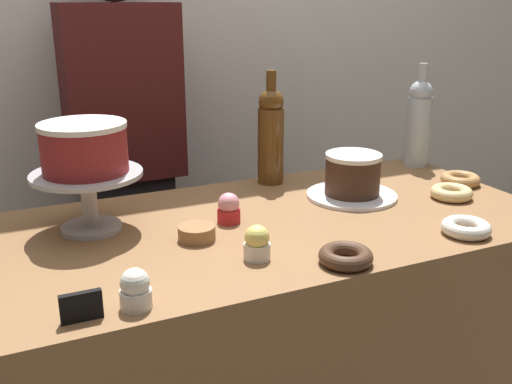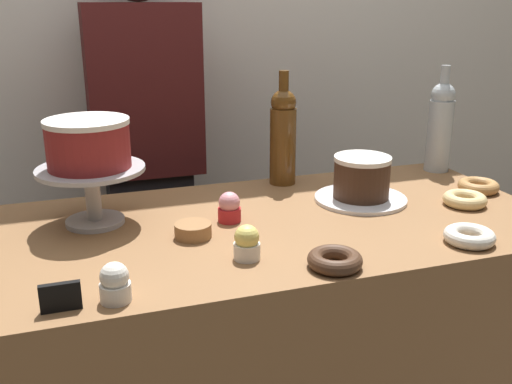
{
  "view_description": "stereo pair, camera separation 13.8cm",
  "coord_description": "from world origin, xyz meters",
  "px_view_note": "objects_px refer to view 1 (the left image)",
  "views": [
    {
      "loc": [
        -0.54,
        -1.19,
        1.41
      ],
      "look_at": [
        0.0,
        0.0,
        0.98
      ],
      "focal_mm": 41.02,
      "sensor_mm": 36.0,
      "label": 1
    },
    {
      "loc": [
        -0.42,
        -1.24,
        1.41
      ],
      "look_at": [
        0.0,
        0.0,
        0.98
      ],
      "focal_mm": 41.02,
      "sensor_mm": 36.0,
      "label": 2
    }
  ],
  "objects_px": {
    "barista_figure": "(127,177)",
    "cupcake_vanilla": "(135,290)",
    "cupcake_lemon": "(257,243)",
    "wine_bottle_amber": "(271,134)",
    "wine_bottle_clear": "(419,121)",
    "cupcake_strawberry": "(229,209)",
    "cookie_stack": "(197,233)",
    "price_sign_chalkboard": "(81,307)",
    "donut_maple": "(460,179)",
    "chocolate_round_cake": "(353,174)",
    "donut_glazed": "(451,193)",
    "white_layer_cake": "(84,148)",
    "cake_stand_pedestal": "(88,191)",
    "donut_chocolate": "(346,256)",
    "donut_sugar": "(466,228)"
  },
  "relations": [
    {
      "from": "price_sign_chalkboard",
      "to": "donut_maple",
      "type": "bearing_deg",
      "value": 15.92
    },
    {
      "from": "cupcake_vanilla",
      "to": "cupcake_lemon",
      "type": "height_order",
      "value": "same"
    },
    {
      "from": "price_sign_chalkboard",
      "to": "donut_chocolate",
      "type": "bearing_deg",
      "value": 0.58
    },
    {
      "from": "cake_stand_pedestal",
      "to": "donut_chocolate",
      "type": "xyz_separation_m",
      "value": [
        0.44,
        -0.4,
        -0.08
      ]
    },
    {
      "from": "donut_sugar",
      "to": "price_sign_chalkboard",
      "type": "relative_size",
      "value": 1.6
    },
    {
      "from": "wine_bottle_clear",
      "to": "cupcake_lemon",
      "type": "xyz_separation_m",
      "value": [
        -0.77,
        -0.44,
        -0.11
      ]
    },
    {
      "from": "cupcake_lemon",
      "to": "cookie_stack",
      "type": "relative_size",
      "value": 0.88
    },
    {
      "from": "cupcake_lemon",
      "to": "wine_bottle_amber",
      "type": "bearing_deg",
      "value": 61.13
    },
    {
      "from": "cupcake_lemon",
      "to": "cookie_stack",
      "type": "height_order",
      "value": "cupcake_lemon"
    },
    {
      "from": "wine_bottle_clear",
      "to": "barista_figure",
      "type": "bearing_deg",
      "value": 151.76
    },
    {
      "from": "white_layer_cake",
      "to": "donut_maple",
      "type": "height_order",
      "value": "white_layer_cake"
    },
    {
      "from": "cookie_stack",
      "to": "barista_figure",
      "type": "distance_m",
      "value": 0.75
    },
    {
      "from": "white_layer_cake",
      "to": "donut_maple",
      "type": "xyz_separation_m",
      "value": [
        1.03,
        -0.09,
        -0.18
      ]
    },
    {
      "from": "cupcake_strawberry",
      "to": "cookie_stack",
      "type": "relative_size",
      "value": 0.88
    },
    {
      "from": "donut_sugar",
      "to": "chocolate_round_cake",
      "type": "bearing_deg",
      "value": 105.31
    },
    {
      "from": "chocolate_round_cake",
      "to": "cupcake_strawberry",
      "type": "height_order",
      "value": "chocolate_round_cake"
    },
    {
      "from": "wine_bottle_amber",
      "to": "donut_sugar",
      "type": "height_order",
      "value": "wine_bottle_amber"
    },
    {
      "from": "donut_sugar",
      "to": "price_sign_chalkboard",
      "type": "bearing_deg",
      "value": -178.43
    },
    {
      "from": "cupcake_lemon",
      "to": "cupcake_strawberry",
      "type": "relative_size",
      "value": 1.0
    },
    {
      "from": "cake_stand_pedestal",
      "to": "wine_bottle_clear",
      "type": "distance_m",
      "value": 1.06
    },
    {
      "from": "donut_sugar",
      "to": "barista_figure",
      "type": "relative_size",
      "value": 0.07
    },
    {
      "from": "cake_stand_pedestal",
      "to": "chocolate_round_cake",
      "type": "xyz_separation_m",
      "value": [
        0.69,
        -0.05,
        -0.03
      ]
    },
    {
      "from": "price_sign_chalkboard",
      "to": "chocolate_round_cake",
      "type": "bearing_deg",
      "value": 24.81
    },
    {
      "from": "chocolate_round_cake",
      "to": "cupcake_strawberry",
      "type": "distance_m",
      "value": 0.38
    },
    {
      "from": "cookie_stack",
      "to": "barista_figure",
      "type": "bearing_deg",
      "value": 89.48
    },
    {
      "from": "chocolate_round_cake",
      "to": "donut_glazed",
      "type": "distance_m",
      "value": 0.27
    },
    {
      "from": "wine_bottle_amber",
      "to": "wine_bottle_clear",
      "type": "height_order",
      "value": "same"
    },
    {
      "from": "cupcake_strawberry",
      "to": "donut_sugar",
      "type": "xyz_separation_m",
      "value": [
        0.47,
        -0.3,
        -0.02
      ]
    },
    {
      "from": "wine_bottle_clear",
      "to": "donut_chocolate",
      "type": "relative_size",
      "value": 2.91
    },
    {
      "from": "cookie_stack",
      "to": "barista_figure",
      "type": "relative_size",
      "value": 0.05
    },
    {
      "from": "wine_bottle_clear",
      "to": "donut_maple",
      "type": "bearing_deg",
      "value": -94.23
    },
    {
      "from": "white_layer_cake",
      "to": "wine_bottle_clear",
      "type": "bearing_deg",
      "value": 7.27
    },
    {
      "from": "wine_bottle_clear",
      "to": "cupcake_lemon",
      "type": "bearing_deg",
      "value": -150.11
    },
    {
      "from": "cupcake_strawberry",
      "to": "barista_figure",
      "type": "xyz_separation_m",
      "value": [
        -0.1,
        0.67,
        -0.09
      ]
    },
    {
      "from": "cupcake_strawberry",
      "to": "barista_figure",
      "type": "distance_m",
      "value": 0.69
    },
    {
      "from": "wine_bottle_clear",
      "to": "donut_chocolate",
      "type": "xyz_separation_m",
      "value": [
        -0.61,
        -0.54,
        -0.13
      ]
    },
    {
      "from": "cupcake_vanilla",
      "to": "donut_chocolate",
      "type": "distance_m",
      "value": 0.43
    },
    {
      "from": "wine_bottle_clear",
      "to": "cupcake_strawberry",
      "type": "distance_m",
      "value": 0.78
    },
    {
      "from": "price_sign_chalkboard",
      "to": "cookie_stack",
      "type": "bearing_deg",
      "value": 40.83
    },
    {
      "from": "chocolate_round_cake",
      "to": "cookie_stack",
      "type": "distance_m",
      "value": 0.5
    },
    {
      "from": "chocolate_round_cake",
      "to": "cupcake_vanilla",
      "type": "height_order",
      "value": "chocolate_round_cake"
    },
    {
      "from": "barista_figure",
      "to": "cupcake_vanilla",
      "type": "bearing_deg",
      "value": -101.59
    },
    {
      "from": "cookie_stack",
      "to": "price_sign_chalkboard",
      "type": "xyz_separation_m",
      "value": [
        -0.29,
        -0.25,
        0.01
      ]
    },
    {
      "from": "cupcake_vanilla",
      "to": "wine_bottle_clear",
      "type": "bearing_deg",
      "value": 27.23
    },
    {
      "from": "cake_stand_pedestal",
      "to": "wine_bottle_amber",
      "type": "bearing_deg",
      "value": 16.6
    },
    {
      "from": "chocolate_round_cake",
      "to": "donut_glazed",
      "type": "relative_size",
      "value": 1.34
    },
    {
      "from": "cake_stand_pedestal",
      "to": "cupcake_vanilla",
      "type": "height_order",
      "value": "cake_stand_pedestal"
    },
    {
      "from": "wine_bottle_amber",
      "to": "donut_glazed",
      "type": "relative_size",
      "value": 2.91
    },
    {
      "from": "cupcake_strawberry",
      "to": "donut_glazed",
      "type": "xyz_separation_m",
      "value": [
        0.61,
        -0.08,
        -0.02
      ]
    },
    {
      "from": "cupcake_strawberry",
      "to": "donut_maple",
      "type": "relative_size",
      "value": 0.66
    }
  ]
}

